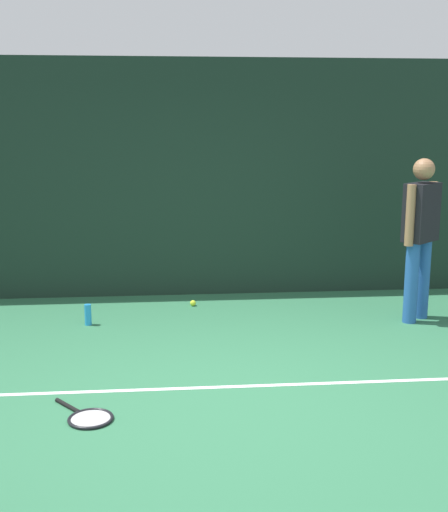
% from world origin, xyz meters
% --- Properties ---
extents(ground_plane, '(12.00, 12.00, 0.00)m').
position_xyz_m(ground_plane, '(0.00, 0.00, 0.00)').
color(ground_plane, '#2D6B47').
extents(back_fence, '(10.00, 0.10, 2.79)m').
position_xyz_m(back_fence, '(0.00, 3.00, 1.39)').
color(back_fence, '#192D23').
rests_on(back_fence, ground).
extents(court_line, '(9.00, 0.05, 0.00)m').
position_xyz_m(court_line, '(0.00, 0.10, 0.00)').
color(court_line, white).
rests_on(court_line, ground).
extents(tennis_player, '(0.45, 0.42, 1.70)m').
position_xyz_m(tennis_player, '(2.15, 1.71, 0.97)').
color(tennis_player, '#2659A5').
rests_on(tennis_player, ground).
extents(tennis_racket, '(0.53, 0.58, 0.03)m').
position_xyz_m(tennis_racket, '(-1.04, -0.38, 0.01)').
color(tennis_racket, black).
rests_on(tennis_racket, ground).
extents(tennis_ball_near_player, '(0.07, 0.07, 0.07)m').
position_xyz_m(tennis_ball_near_player, '(-0.17, 2.45, 0.03)').
color(tennis_ball_near_player, '#CCE033').
rests_on(tennis_ball_near_player, ground).
extents(water_bottle, '(0.07, 0.07, 0.22)m').
position_xyz_m(water_bottle, '(-1.28, 1.84, 0.11)').
color(water_bottle, '#268CD8').
rests_on(water_bottle, ground).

